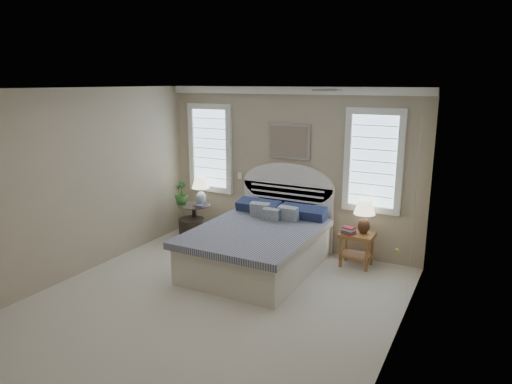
% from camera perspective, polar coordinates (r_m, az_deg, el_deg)
% --- Properties ---
extents(floor, '(4.50, 5.00, 0.01)m').
position_cam_1_polar(floor, '(6.01, -5.96, -13.95)').
color(floor, '#B9B19E').
rests_on(floor, ground).
extents(ceiling, '(4.50, 5.00, 0.01)m').
position_cam_1_polar(ceiling, '(5.34, -6.69, 12.72)').
color(ceiling, silver).
rests_on(ceiling, wall_back).
extents(wall_back, '(4.50, 0.02, 2.70)m').
position_cam_1_polar(wall_back, '(7.67, 4.18, 2.87)').
color(wall_back, tan).
rests_on(wall_back, floor).
extents(wall_left, '(0.02, 5.00, 2.70)m').
position_cam_1_polar(wall_left, '(7.01, -21.76, 0.90)').
color(wall_left, tan).
rests_on(wall_left, floor).
extents(wall_right, '(0.02, 5.00, 2.70)m').
position_cam_1_polar(wall_right, '(4.69, 17.22, -4.70)').
color(wall_right, tan).
rests_on(wall_right, floor).
extents(crown_molding, '(4.50, 0.08, 0.12)m').
position_cam_1_polar(crown_molding, '(7.50, 4.23, 12.55)').
color(crown_molding, white).
rests_on(crown_molding, wall_back).
extents(hvac_vent, '(0.30, 0.20, 0.02)m').
position_cam_1_polar(hvac_vent, '(5.51, 8.85, 12.47)').
color(hvac_vent, '#B2B2B2').
rests_on(hvac_vent, ceiling).
extents(switch_plate, '(0.08, 0.01, 0.12)m').
position_cam_1_polar(switch_plate, '(8.11, -2.04, 2.05)').
color(switch_plate, white).
rests_on(switch_plate, wall_back).
extents(window_left, '(0.90, 0.06, 1.60)m').
position_cam_1_polar(window_left, '(8.34, -5.68, 5.45)').
color(window_left, silver).
rests_on(window_left, wall_back).
extents(window_right, '(0.90, 0.06, 1.60)m').
position_cam_1_polar(window_right, '(7.17, 14.47, 3.75)').
color(window_right, silver).
rests_on(window_right, wall_back).
extents(painting, '(0.74, 0.04, 0.58)m').
position_cam_1_polar(painting, '(7.56, 4.12, 6.32)').
color(painting, silver).
rests_on(painting, wall_back).
extents(closet_door, '(0.02, 1.80, 2.40)m').
position_cam_1_polar(closet_door, '(5.88, 19.16, -2.71)').
color(closet_door, silver).
rests_on(closet_door, floor).
extents(bed, '(1.72, 2.28, 1.47)m').
position_cam_1_polar(bed, '(7.01, 0.60, -6.31)').
color(bed, beige).
rests_on(bed, floor).
extents(side_table_left, '(0.56, 0.56, 0.63)m').
position_cam_1_polar(side_table_left, '(8.31, -7.69, -3.21)').
color(side_table_left, black).
rests_on(side_table_left, floor).
extents(nightstand_right, '(0.50, 0.40, 0.53)m').
position_cam_1_polar(nightstand_right, '(7.19, 12.50, -6.15)').
color(nightstand_right, '#9B6433').
rests_on(nightstand_right, floor).
extents(floor_pot, '(0.53, 0.53, 0.41)m').
position_cam_1_polar(floor_pot, '(8.23, -8.03, -4.70)').
color(floor_pot, black).
rests_on(floor_pot, floor).
extents(lamp_left, '(0.41, 0.41, 0.50)m').
position_cam_1_polar(lamp_left, '(8.23, -6.93, 0.60)').
color(lamp_left, silver).
rests_on(lamp_left, side_table_left).
extents(lamp_right, '(0.39, 0.39, 0.52)m').
position_cam_1_polar(lamp_right, '(7.08, 13.40, -2.55)').
color(lamp_right, black).
rests_on(lamp_right, nightstand_right).
extents(potted_plant, '(0.26, 0.26, 0.41)m').
position_cam_1_polar(potted_plant, '(8.26, -9.35, -0.14)').
color(potted_plant, '#2E752F').
rests_on(potted_plant, side_table_left).
extents(books_left, '(0.16, 0.13, 0.04)m').
position_cam_1_polar(books_left, '(8.05, -7.02, -1.79)').
color(books_left, '#A72931').
rests_on(books_left, side_table_left).
extents(books_right, '(0.23, 0.20, 0.11)m').
position_cam_1_polar(books_right, '(7.07, 11.51, -4.76)').
color(books_right, '#A72931').
rests_on(books_right, nightstand_right).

